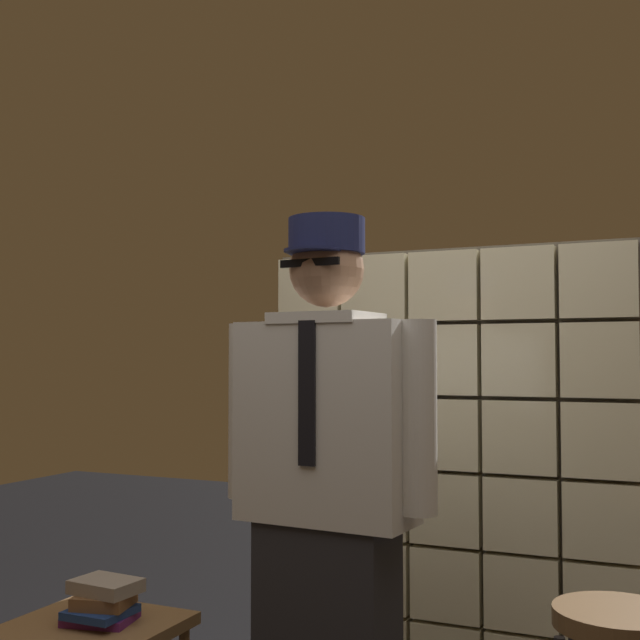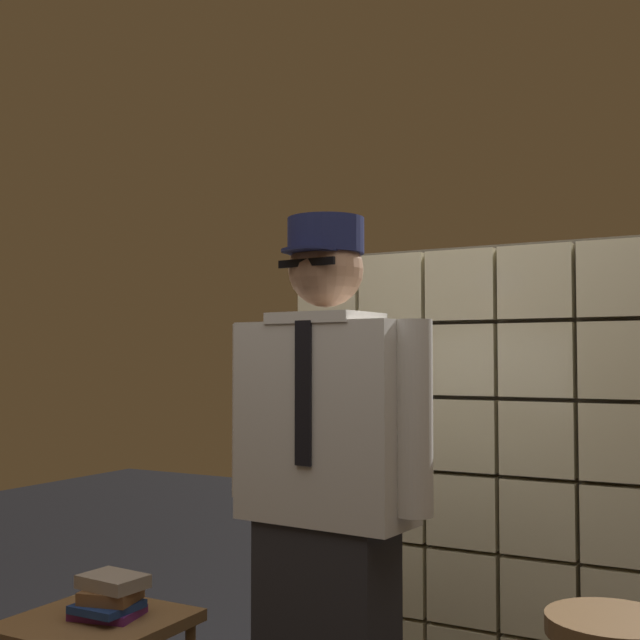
# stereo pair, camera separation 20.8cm
# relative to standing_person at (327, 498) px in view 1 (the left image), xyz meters

# --- Properties ---
(glass_block_wall) EXTENTS (1.58, 0.10, 1.89)m
(glass_block_wall) POSITION_rel_standing_person_xyz_m (0.11, 1.00, -0.04)
(glass_block_wall) COLOR beige
(glass_block_wall) RESTS_ON ground
(standing_person) EXTENTS (0.74, 0.33, 1.84)m
(standing_person) POSITION_rel_standing_person_xyz_m (0.00, 0.00, 0.00)
(standing_person) COLOR #28282D
(standing_person) RESTS_ON ground
(book_stack) EXTENTS (0.24, 0.22, 0.14)m
(book_stack) POSITION_rel_standing_person_xyz_m (-0.71, -0.20, -0.35)
(book_stack) COLOR #591E66
(book_stack) RESTS_ON side_table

